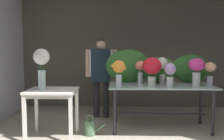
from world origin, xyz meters
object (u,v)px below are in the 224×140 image
object	(u,v)px
vase_coral_roses	(140,70)
vase_magenta_tulips	(197,69)
vase_peach_anemones	(210,71)
vase_white_roses_tall	(41,63)
watering_can	(90,128)
vase_crimson_freesia	(152,68)
side_table_white	(52,96)
display_table_glass	(161,92)
florist	(101,69)
vase_sunset_snapdragons	(119,70)
vase_ivory_carnations	(162,68)
vase_lilac_stock	(170,73)

from	to	relation	value
vase_coral_roses	vase_magenta_tulips	world-z (taller)	vase_magenta_tulips
vase_peach_anemones	vase_white_roses_tall	distance (m)	2.78
vase_magenta_tulips	watering_can	distance (m)	2.01
vase_crimson_freesia	watering_can	distance (m)	1.42
side_table_white	vase_white_roses_tall	distance (m)	0.54
display_table_glass	watering_can	size ratio (longest dim) A/B	5.09
vase_coral_roses	vase_magenta_tulips	size ratio (longest dim) A/B	0.88
display_table_glass	florist	world-z (taller)	florist
display_table_glass	vase_crimson_freesia	distance (m)	0.50
vase_white_roses_tall	vase_sunset_snapdragons	bearing A→B (deg)	11.35
vase_coral_roses	vase_ivory_carnations	distance (m)	0.38
vase_peach_anemones	watering_can	size ratio (longest dim) A/B	1.13
side_table_white	florist	bearing A→B (deg)	60.63
vase_magenta_tulips	watering_can	bearing A→B (deg)	-173.65
vase_crimson_freesia	side_table_white	bearing A→B (deg)	-168.48
vase_lilac_stock	vase_crimson_freesia	xyz separation A→B (m)	(-0.29, 0.08, 0.08)
vase_crimson_freesia	vase_ivory_carnations	world-z (taller)	vase_crimson_freesia
vase_magenta_tulips	vase_white_roses_tall	size ratio (longest dim) A/B	0.74
florist	vase_peach_anemones	bearing A→B (deg)	-22.70
vase_ivory_carnations	watering_can	distance (m)	1.59
vase_crimson_freesia	watering_can	bearing A→B (deg)	-169.44
display_table_glass	vase_sunset_snapdragons	world-z (taller)	vase_sunset_snapdragons
vase_peach_anemones	vase_lilac_stock	bearing A→B (deg)	-165.87
vase_lilac_stock	vase_peach_anemones	size ratio (longest dim) A/B	0.99
vase_sunset_snapdragons	vase_white_roses_tall	bearing A→B (deg)	-168.65
florist	vase_coral_roses	distance (m)	0.99
vase_white_roses_tall	vase_peach_anemones	bearing A→B (deg)	8.68
watering_can	florist	bearing A→B (deg)	84.56
florist	vase_lilac_stock	world-z (taller)	florist
display_table_glass	vase_lilac_stock	distance (m)	0.45
side_table_white	vase_white_roses_tall	world-z (taller)	vase_white_roses_tall
display_table_glass	vase_white_roses_tall	bearing A→B (deg)	-165.68
vase_peach_anemones	vase_white_roses_tall	xyz separation A→B (m)	(-2.74, -0.42, 0.15)
display_table_glass	vase_magenta_tulips	distance (m)	0.72
vase_magenta_tulips	vase_ivory_carnations	size ratio (longest dim) A/B	0.99
vase_ivory_carnations	vase_sunset_snapdragons	bearing A→B (deg)	-160.71
vase_ivory_carnations	watering_can	world-z (taller)	vase_ivory_carnations
vase_peach_anemones	vase_crimson_freesia	distance (m)	0.99
florist	vase_ivory_carnations	xyz separation A→B (m)	(1.12, -0.71, 0.09)
vase_lilac_stock	vase_ivory_carnations	xyz separation A→B (m)	(-0.08, 0.26, 0.06)
vase_crimson_freesia	vase_ivory_carnations	size ratio (longest dim) A/B	1.02
display_table_glass	vase_ivory_carnations	bearing A→B (deg)	27.61
display_table_glass	vase_ivory_carnations	xyz separation A→B (m)	(0.02, 0.01, 0.42)
vase_lilac_stock	vase_peach_anemones	bearing A→B (deg)	14.13
side_table_white	vase_ivory_carnations	size ratio (longest dim) A/B	1.62
vase_peach_anemones	vase_crimson_freesia	bearing A→B (deg)	-174.63
vase_crimson_freesia	display_table_glass	bearing A→B (deg)	42.72
vase_coral_roses	vase_crimson_freesia	distance (m)	0.30
vase_lilac_stock	vase_crimson_freesia	bearing A→B (deg)	163.63
vase_crimson_freesia	vase_sunset_snapdragons	world-z (taller)	vase_crimson_freesia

